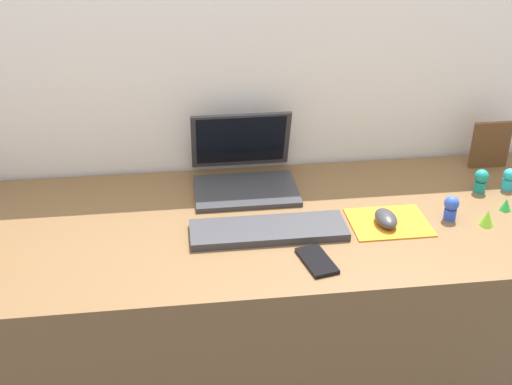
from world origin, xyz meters
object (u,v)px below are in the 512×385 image
Objects in this scene: toy_figurine_cyan at (509,179)px; toy_figurine_lime at (487,218)px; toy_figurine_teal at (481,180)px; toy_figurine_green at (506,205)px; picture_frame at (490,145)px; laptop at (244,168)px; toy_figurine_blue at (451,207)px; mouse at (386,218)px; keyboard at (268,230)px; cell_phone at (317,261)px.

toy_figurine_cyan is 0.24m from toy_figurine_lime.
toy_figurine_green is at bearing -78.04° from toy_figurine_teal.
toy_figurine_lime is (-0.16, -0.34, -0.05)m from picture_frame.
toy_figurine_green is at bearing -118.19° from toy_figurine_cyan.
laptop is 0.60m from toy_figurine_blue.
mouse is 0.18m from toy_figurine_blue.
keyboard is at bearing -179.64° from mouse.
mouse is 1.36× the size of toy_figurine_teal.
toy_figurine_blue is at bearing 1.41° from keyboard.
laptop reaches higher than keyboard.
mouse reaches higher than toy_figurine_green.
picture_frame is 3.30× the size of toy_figurine_lime.
picture_frame reaches higher than toy_figurine_lime.
laptop reaches higher than cell_phone.
toy_figurine_blue is at bearing -27.81° from laptop.
toy_figurine_green is at bearing 8.63° from toy_figurine_blue.
toy_figurine_teal is 1.07× the size of toy_figurine_cyan.
keyboard is at bearing -157.26° from picture_frame.
toy_figurine_lime is at bearing -27.19° from toy_figurine_blue.
picture_frame is 4.19× the size of toy_figurine_green.
laptop reaches higher than toy_figurine_teal.
keyboard is 2.73× the size of picture_frame.
toy_figurine_teal is at bearing 24.67° from mouse.
laptop reaches higher than picture_frame.
keyboard is 0.67m from toy_figurine_green.
cell_phone is at bearing -56.63° from keyboard.
toy_figurine_blue is 0.18m from toy_figurine_green.
toy_figurine_lime is at bearing -141.30° from toy_figurine_green.
toy_figurine_cyan is (-0.01, -0.15, -0.04)m from picture_frame.
laptop reaches higher than toy_figurine_green.
toy_figurine_cyan is at bearing 51.37° from toy_figurine_lime.
toy_figurine_teal reaches higher than toy_figurine_cyan.
cell_phone is at bearing -158.17° from toy_figurine_blue.
picture_frame is (0.65, 0.46, 0.07)m from cell_phone.
toy_figurine_blue reaches higher than cell_phone.
laptop reaches higher than toy_figurine_lime.
picture_frame is (0.74, 0.31, 0.06)m from keyboard.
keyboard is 0.32m from mouse.
keyboard is at bearing 111.07° from cell_phone.
laptop is 0.46m from mouse.
laptop is 4.36× the size of toy_figurine_blue.
keyboard is 3.20× the size of cell_phone.
toy_figurine_teal is 0.20m from toy_figurine_lime.
toy_figurine_lime is at bearing 1.22° from cell_phone.
picture_frame is at bearing 50.85° from toy_figurine_blue.
toy_figurine_lime is (-0.15, -0.19, -0.01)m from toy_figurine_cyan.
toy_figurine_cyan is at bearing 13.35° from cell_phone.
laptop reaches higher than toy_figurine_cyan.
keyboard is 4.27× the size of mouse.
toy_figurine_lime reaches higher than cell_phone.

